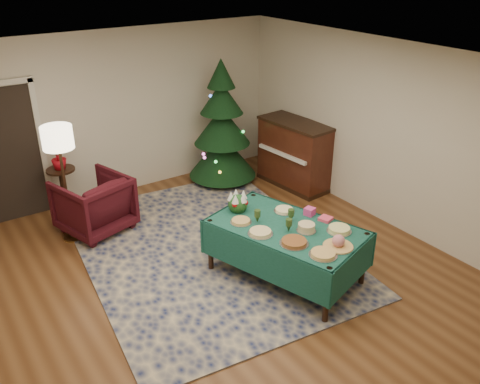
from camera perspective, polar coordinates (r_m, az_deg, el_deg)
room_shell at (r=5.56m, az=-1.47°, el=-0.37°), size 7.00×7.00×7.00m
doorway at (r=8.22m, az=-24.72°, el=4.13°), size 1.08×0.04×2.16m
rug at (r=7.12m, az=-3.69°, el=-6.45°), size 3.66×4.54×0.02m
buffet_table at (r=6.30m, az=5.20°, el=-5.05°), size 1.61×2.11×0.73m
platter_0 at (r=5.71m, az=9.31°, el=-6.88°), size 0.32×0.32×0.05m
platter_1 at (r=5.87m, az=10.98°, el=-5.61°), size 0.35×0.35×0.16m
platter_2 at (r=6.20m, az=11.07°, el=-4.16°), size 0.30×0.30×0.06m
platter_3 at (r=5.88m, az=6.09°, el=-5.62°), size 0.34×0.34×0.05m
platter_4 at (r=6.14m, az=7.46°, el=-3.99°), size 0.24×0.24×0.10m
platter_5 at (r=6.04m, az=2.30°, el=-4.57°), size 0.30×0.30×0.05m
platter_6 at (r=6.56m, az=4.99°, el=-2.05°), size 0.27×0.27×0.04m
platter_7 at (r=6.28m, az=0.10°, el=-3.30°), size 0.27×0.27×0.04m
goblet_0 at (r=6.26m, az=1.96°, el=-2.70°), size 0.08×0.08×0.17m
goblet_1 at (r=6.30m, az=5.74°, el=-2.60°), size 0.08×0.08×0.17m
goblet_2 at (r=6.09m, az=5.50°, el=-3.69°), size 0.08×0.08×0.17m
napkin_stack at (r=6.43m, az=9.59°, el=-2.99°), size 0.18×0.18×0.04m
gift_box at (r=6.51m, az=7.82°, el=-2.18°), size 0.15×0.15×0.10m
centerpiece at (r=6.51m, az=-0.25°, el=-1.12°), size 0.26×0.26×0.30m
armchair at (r=7.67m, az=-16.11°, el=-1.08°), size 1.11×1.07×0.93m
floor_lamp at (r=7.17m, az=-19.71°, el=5.01°), size 0.41×0.41×1.70m
side_table at (r=8.34m, az=-19.13°, el=-0.01°), size 0.43×0.43×0.76m
potted_plant at (r=8.15m, az=-19.63°, el=3.18°), size 0.22×0.40×0.22m
christmas_tree at (r=8.86m, az=-2.04°, el=7.18°), size 1.49×1.49×2.18m
piano at (r=8.85m, az=6.14°, el=4.19°), size 0.74×1.39×1.16m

